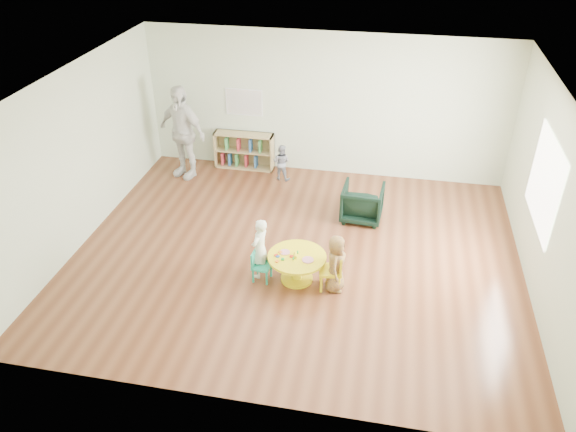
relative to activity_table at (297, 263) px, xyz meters
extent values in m
plane|color=brown|center=(-0.13, 0.64, -0.30)|extent=(7.00, 7.00, 0.00)
cube|color=white|center=(-0.13, 0.64, 2.45)|extent=(7.00, 6.00, 0.10)
cube|color=beige|center=(-0.13, 3.64, 1.10)|extent=(7.00, 0.10, 2.80)
cube|color=beige|center=(-0.13, -2.36, 1.10)|extent=(7.00, 0.10, 2.80)
cube|color=beige|center=(-3.63, 0.64, 1.10)|extent=(0.10, 6.00, 2.80)
cube|color=beige|center=(3.37, 0.64, 1.10)|extent=(0.10, 6.00, 2.80)
cube|color=white|center=(3.35, 0.94, 1.20)|extent=(0.02, 1.60, 1.30)
cylinder|color=yellow|center=(0.00, 0.00, -0.10)|extent=(0.15, 0.15, 0.39)
cylinder|color=yellow|center=(0.00, 0.00, -0.28)|extent=(0.48, 0.48, 0.04)
cylinder|color=yellow|center=(0.00, 0.00, 0.11)|extent=(0.87, 0.87, 0.04)
cylinder|color=#D1798A|center=(-0.19, 0.05, 0.14)|extent=(0.15, 0.15, 0.02)
cylinder|color=#D1798A|center=(0.17, -0.08, 0.14)|extent=(0.17, 0.17, 0.02)
cylinder|color=yellow|center=(-0.02, -0.02, 0.15)|extent=(0.07, 0.13, 0.04)
cylinder|color=#15782A|center=(-0.04, -0.10, 0.15)|extent=(0.03, 0.05, 0.02)
cylinder|color=#15782A|center=(0.00, 0.06, 0.15)|extent=(0.03, 0.05, 0.02)
cube|color=red|center=(-0.30, -0.05, 0.14)|extent=(0.07, 0.07, 0.02)
cube|color=orange|center=(-0.25, 0.03, 0.14)|extent=(0.07, 0.07, 0.02)
cube|color=blue|center=(-0.27, -0.08, 0.14)|extent=(0.05, 0.06, 0.02)
cube|color=#15782A|center=(-0.19, -0.13, 0.14)|extent=(0.05, 0.05, 0.02)
cube|color=red|center=(-0.07, -0.04, 0.14)|extent=(0.05, 0.05, 0.02)
cube|color=orange|center=(-0.26, -0.20, 0.14)|extent=(0.06, 0.06, 0.02)
cube|color=#1C9C7C|center=(-0.51, -0.09, -0.05)|extent=(0.29, 0.29, 0.04)
cube|color=#1C9C7C|center=(-0.62, -0.08, 0.08)|extent=(0.05, 0.27, 0.23)
cylinder|color=#1C9C7C|center=(-0.60, 0.02, -0.19)|extent=(0.03, 0.03, 0.23)
cylinder|color=#1C9C7C|center=(-0.62, -0.19, -0.19)|extent=(0.03, 0.03, 0.23)
cylinder|color=#1C9C7C|center=(-0.39, 0.00, -0.19)|extent=(0.03, 0.03, 0.23)
cylinder|color=#1C9C7C|center=(-0.41, -0.21, -0.19)|extent=(0.03, 0.03, 0.23)
cube|color=yellow|center=(0.51, -0.08, 0.00)|extent=(0.37, 0.37, 0.04)
cube|color=yellow|center=(0.64, -0.05, 0.16)|extent=(0.08, 0.32, 0.28)
cylinder|color=yellow|center=(0.65, -0.18, -0.16)|extent=(0.04, 0.04, 0.28)
cylinder|color=yellow|center=(0.61, 0.07, -0.16)|extent=(0.04, 0.04, 0.28)
cylinder|color=yellow|center=(0.40, -0.22, -0.16)|extent=(0.04, 0.04, 0.28)
cylinder|color=yellow|center=(0.36, 0.03, -0.16)|extent=(0.04, 0.04, 0.28)
cube|color=tan|center=(-2.31, 3.47, 0.07)|extent=(0.03, 0.30, 0.75)
cube|color=tan|center=(-1.14, 3.47, 0.07)|extent=(0.03, 0.30, 0.75)
cube|color=tan|center=(-1.73, 3.47, -0.29)|extent=(1.20, 0.30, 0.03)
cube|color=tan|center=(-1.73, 3.47, 0.43)|extent=(1.20, 0.30, 0.03)
cube|color=tan|center=(-1.73, 3.47, 0.07)|extent=(1.14, 0.28, 0.03)
cube|color=tan|center=(-1.73, 3.61, 0.07)|extent=(1.20, 0.02, 0.75)
cube|color=#BD323C|center=(-2.18, 3.45, -0.12)|extent=(0.04, 0.18, 0.26)
cube|color=#3065AA|center=(-2.03, 3.45, -0.12)|extent=(0.04, 0.18, 0.26)
cube|color=#4BA357|center=(-1.88, 3.45, -0.12)|extent=(0.04, 0.18, 0.26)
cube|color=#BD323C|center=(-1.68, 3.45, -0.12)|extent=(0.04, 0.18, 0.26)
cube|color=#3065AA|center=(-1.48, 3.45, -0.12)|extent=(0.04, 0.18, 0.26)
cube|color=#4BA357|center=(-2.08, 3.45, 0.22)|extent=(0.04, 0.18, 0.26)
cube|color=#BD323C|center=(-1.83, 3.45, 0.22)|extent=(0.04, 0.18, 0.26)
cube|color=#3065AA|center=(-1.58, 3.45, 0.22)|extent=(0.04, 0.18, 0.26)
cube|color=#4BA357|center=(-1.38, 3.45, 0.22)|extent=(0.04, 0.18, 0.26)
cube|color=white|center=(-1.73, 3.63, 1.05)|extent=(0.74, 0.01, 0.54)
cube|color=#FF5135|center=(-1.73, 3.62, 1.05)|extent=(0.70, 0.00, 0.50)
imported|color=black|center=(0.80, 1.93, 0.02)|extent=(0.73, 0.74, 0.64)
imported|color=white|center=(-0.56, 0.01, 0.19)|extent=(0.33, 0.41, 0.97)
imported|color=gold|center=(0.58, -0.10, 0.15)|extent=(0.30, 0.45, 0.90)
imported|color=#1C2947|center=(-0.88, 3.12, 0.06)|extent=(0.39, 0.33, 0.73)
imported|color=white|center=(-2.80, 2.93, 0.63)|extent=(1.18, 0.82, 1.86)
camera|label=1|loc=(1.16, -6.57, 4.94)|focal=35.00mm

